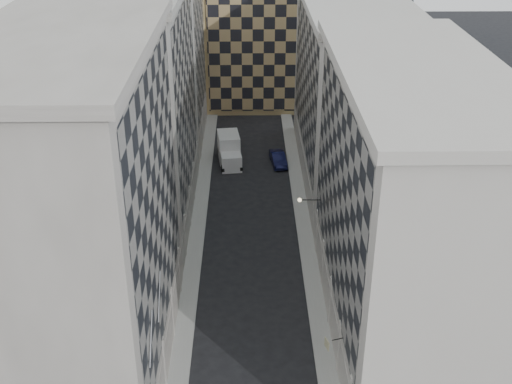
{
  "coord_description": "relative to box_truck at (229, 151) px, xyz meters",
  "views": [
    {
      "loc": [
        -0.29,
        -24.73,
        32.44
      ],
      "look_at": [
        0.28,
        14.26,
        12.09
      ],
      "focal_mm": 45.0,
      "sensor_mm": 36.0,
      "label": 1
    }
  ],
  "objects": [
    {
      "name": "bldg_right_b",
      "position": [
        13.34,
        -3.34,
        8.41
      ],
      "size": [
        10.8,
        28.8,
        19.7
      ],
      "color": "#B7B0A7",
      "rests_on": "ground"
    },
    {
      "name": "bldg_right_a",
      "position": [
        13.33,
        -30.34,
        8.88
      ],
      "size": [
        10.8,
        26.8,
        20.7
      ],
      "color": "#B7B0A7",
      "rests_on": "ground"
    },
    {
      "name": "flagpoles_left",
      "position": [
        -3.45,
        -39.34,
        6.56
      ],
      "size": [
        0.1,
        6.33,
        2.33
      ],
      "color": "gray",
      "rests_on": "ground"
    },
    {
      "name": "box_truck",
      "position": [
        0.0,
        0.0,
        0.0
      ],
      "size": [
        3.14,
        6.26,
        3.3
      ],
      "rotation": [
        0.0,
        0.0,
        0.12
      ],
      "color": "silver",
      "rests_on": "ground"
    },
    {
      "name": "dark_car",
      "position": [
        5.81,
        -0.81,
        -0.7
      ],
      "size": [
        2.1,
        4.63,
        1.47
      ],
      "primitive_type": "imported",
      "rotation": [
        0.0,
        0.0,
        0.12
      ],
      "color": "#0E1034",
      "rests_on": "ground"
    },
    {
      "name": "bldg_left_c",
      "position": [
        -8.43,
        9.66,
        9.39
      ],
      "size": [
        10.8,
        22.8,
        21.7
      ],
      "color": "gray",
      "rests_on": "ground"
    },
    {
      "name": "sidewalk_west",
      "position": [
        -2.8,
        -15.34,
        -1.36
      ],
      "size": [
        1.5,
        100.0,
        0.15
      ],
      "primitive_type": "cube",
      "color": "gray",
      "rests_on": "ground"
    },
    {
      "name": "shop_sign",
      "position": [
        7.41,
        -37.1,
        2.4
      ],
      "size": [
        1.22,
        0.69,
        0.78
      ],
      "rotation": [
        0.0,
        0.0,
        0.29
      ],
      "color": "black",
      "rests_on": "ground"
    },
    {
      "name": "bldg_left_b",
      "position": [
        -8.43,
        -12.34,
        9.89
      ],
      "size": [
        10.8,
        22.8,
        22.7
      ],
      "color": "gray",
      "rests_on": "ground"
    },
    {
      "name": "tan_block",
      "position": [
        4.45,
        22.55,
        8.0
      ],
      "size": [
        16.8,
        14.8,
        18.8
      ],
      "color": "tan",
      "rests_on": "ground"
    },
    {
      "name": "bldg_left_a",
      "position": [
        -8.43,
        -34.34,
        10.39
      ],
      "size": [
        10.8,
        22.8,
        23.7
      ],
      "color": "gray",
      "rests_on": "ground"
    },
    {
      "name": "sidewalk_east",
      "position": [
        7.7,
        -15.34,
        -1.36
      ],
      "size": [
        1.5,
        100.0,
        0.15
      ],
      "primitive_type": "cube",
      "color": "gray",
      "rests_on": "ground"
    },
    {
      "name": "bracket_lamp",
      "position": [
        6.83,
        -21.34,
        4.76
      ],
      "size": [
        1.98,
        0.36,
        0.36
      ],
      "color": "black",
      "rests_on": "ground"
    }
  ]
}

